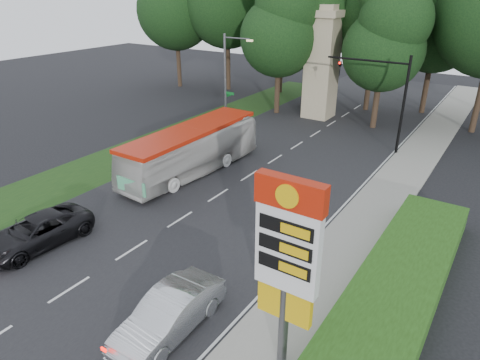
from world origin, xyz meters
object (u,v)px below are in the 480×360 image
Objects in this scene: gas_station_pylon at (287,253)px; suv_charcoal at (37,232)px; streetlight_signs at (227,78)px; traffic_signal_mast at (387,90)px; transit_bus at (192,151)px; monument at (322,62)px; sedan_silver at (169,314)px.

suv_charcoal is at bearing -179.37° from gas_station_pylon.
streetlight_signs is 1.51× the size of suv_charcoal.
traffic_signal_mast reaches higher than gas_station_pylon.
transit_bus is 2.10× the size of suv_charcoal.
sedan_silver is at bearing -76.23° from monument.
gas_station_pylon is 1.42× the size of sedan_silver.
transit_bus is at bearing 90.31° from suv_charcoal.
monument is 28.57m from suv_charcoal.
traffic_signal_mast is 1.49× the size of sedan_silver.
suv_charcoal is (-13.34, -0.15, -3.71)m from gas_station_pylon.
gas_station_pylon is 25.74m from streetlight_signs.
transit_bus is at bearing -95.01° from monument.
traffic_signal_mast is 0.90× the size of streetlight_signs.
monument reaches higher than gas_station_pylon.
suv_charcoal is at bearing 174.26° from sedan_silver.
streetlight_signs is 1.65× the size of sedan_silver.
transit_bus is (-1.50, -17.12, -3.55)m from monument.
traffic_signal_mast is 0.65× the size of transit_bus.
traffic_signal_mast is 23.23m from sedan_silver.
suv_charcoal is at bearing -94.35° from monument.
traffic_signal_mast is at bearing 99.09° from gas_station_pylon.
streetlight_signs is 10.19m from transit_bus.
sedan_silver is (-4.12, -0.90, -3.65)m from gas_station_pylon.
gas_station_pylon is at bearing -51.04° from streetlight_signs.
streetlight_signs reaches higher than transit_bus.
transit_bus is at bearing 139.40° from gas_station_pylon.
monument reaches higher than transit_bus.
sedan_silver is (12.07, -20.91, -3.64)m from streetlight_signs.
suv_charcoal is (2.85, -20.16, -3.70)m from streetlight_signs.
monument is 2.08× the size of sedan_silver.
streetlight_signs is at bearing -121.97° from monument.
gas_station_pylon reaches higher than suv_charcoal.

